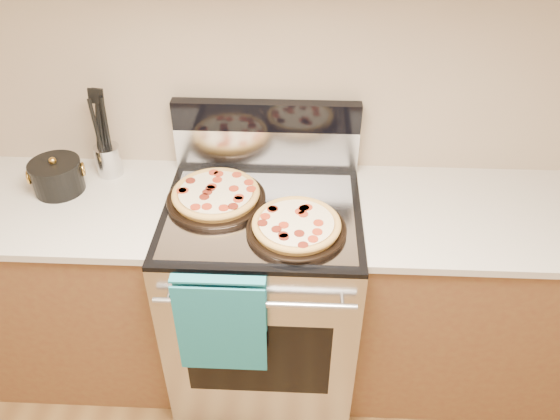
{
  "coord_description": "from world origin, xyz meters",
  "views": [
    {
      "loc": [
        0.15,
        -0.01,
        2.18
      ],
      "look_at": [
        0.07,
        1.55,
        1.0
      ],
      "focal_mm": 35.0,
      "sensor_mm": 36.0,
      "label": 1
    }
  ],
  "objects_px": {
    "pepperoni_pizza_front": "(296,226)",
    "utensil_crock": "(109,160)",
    "range_body": "(264,296)",
    "pepperoni_pizza_back": "(216,195)",
    "saucepan": "(58,178)"
  },
  "relations": [
    {
      "from": "pepperoni_pizza_back",
      "to": "pepperoni_pizza_front",
      "type": "relative_size",
      "value": 1.06
    },
    {
      "from": "pepperoni_pizza_front",
      "to": "utensil_crock",
      "type": "relative_size",
      "value": 2.76
    },
    {
      "from": "range_body",
      "to": "utensil_crock",
      "type": "relative_size",
      "value": 6.94
    },
    {
      "from": "range_body",
      "to": "saucepan",
      "type": "bearing_deg",
      "value": 172.44
    },
    {
      "from": "utensil_crock",
      "to": "pepperoni_pizza_front",
      "type": "bearing_deg",
      "value": -25.08
    },
    {
      "from": "pepperoni_pizza_front",
      "to": "utensil_crock",
      "type": "bearing_deg",
      "value": 154.92
    },
    {
      "from": "utensil_crock",
      "to": "saucepan",
      "type": "bearing_deg",
      "value": -142.32
    },
    {
      "from": "utensil_crock",
      "to": "saucepan",
      "type": "height_order",
      "value": "utensil_crock"
    },
    {
      "from": "pepperoni_pizza_back",
      "to": "saucepan",
      "type": "bearing_deg",
      "value": 174.04
    },
    {
      "from": "range_body",
      "to": "saucepan",
      "type": "distance_m",
      "value": 0.98
    },
    {
      "from": "range_body",
      "to": "utensil_crock",
      "type": "distance_m",
      "value": 0.87
    },
    {
      "from": "pepperoni_pizza_front",
      "to": "utensil_crock",
      "type": "height_order",
      "value": "utensil_crock"
    },
    {
      "from": "range_body",
      "to": "utensil_crock",
      "type": "height_order",
      "value": "utensil_crock"
    },
    {
      "from": "pepperoni_pizza_back",
      "to": "pepperoni_pizza_front",
      "type": "xyz_separation_m",
      "value": [
        0.32,
        -0.17,
        -0.0
      ]
    },
    {
      "from": "pepperoni_pizza_front",
      "to": "saucepan",
      "type": "relative_size",
      "value": 1.84
    }
  ]
}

